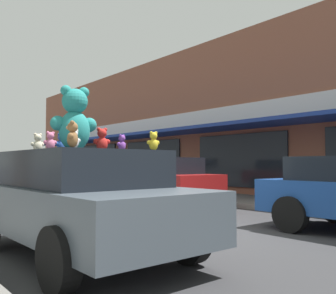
{
  "coord_description": "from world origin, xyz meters",
  "views": [
    {
      "loc": [
        -4.71,
        -5.31,
        1.27
      ],
      "look_at": [
        0.32,
        0.78,
        1.63
      ],
      "focal_mm": 40.0,
      "sensor_mm": 36.0,
      "label": 1
    }
  ],
  "objects_px": {
    "teddy_bear_giant": "(75,120)",
    "teddy_bear_brown": "(72,135)",
    "plush_art_car": "(81,200)",
    "teddy_bear_white": "(74,139)",
    "teddy_bear_pink": "(50,141)",
    "parked_car_far_right": "(60,173)",
    "teddy_bear_black": "(67,144)",
    "teddy_bear_blue": "(61,143)",
    "teddy_bear_red": "(102,140)",
    "parked_car_far_center": "(153,179)",
    "teddy_bear_purple": "(122,143)",
    "teddy_bear_yellow": "(153,141)",
    "teddy_bear_cream": "(38,143)"
  },
  "relations": [
    {
      "from": "teddy_bear_giant",
      "to": "teddy_bear_brown",
      "type": "relative_size",
      "value": 3.05
    },
    {
      "from": "plush_art_car",
      "to": "teddy_bear_white",
      "type": "distance_m",
      "value": 1.2
    },
    {
      "from": "teddy_bear_pink",
      "to": "teddy_bear_giant",
      "type": "bearing_deg",
      "value": -165.48
    },
    {
      "from": "plush_art_car",
      "to": "parked_car_far_right",
      "type": "xyz_separation_m",
      "value": [
        4.69,
        11.5,
        0.07
      ]
    },
    {
      "from": "teddy_bear_black",
      "to": "parked_car_far_right",
      "type": "height_order",
      "value": "teddy_bear_black"
    },
    {
      "from": "plush_art_car",
      "to": "teddy_bear_blue",
      "type": "distance_m",
      "value": 0.9
    },
    {
      "from": "plush_art_car",
      "to": "teddy_bear_red",
      "type": "distance_m",
      "value": 0.89
    },
    {
      "from": "plush_art_car",
      "to": "teddy_bear_black",
      "type": "distance_m",
      "value": 1.19
    },
    {
      "from": "teddy_bear_white",
      "to": "parked_car_far_center",
      "type": "distance_m",
      "value": 7.44
    },
    {
      "from": "teddy_bear_purple",
      "to": "teddy_bear_red",
      "type": "height_order",
      "value": "teddy_bear_red"
    },
    {
      "from": "plush_art_car",
      "to": "teddy_bear_red",
      "type": "relative_size",
      "value": 11.73
    },
    {
      "from": "teddy_bear_white",
      "to": "teddy_bear_pink",
      "type": "bearing_deg",
      "value": -86.06
    },
    {
      "from": "teddy_bear_red",
      "to": "teddy_bear_blue",
      "type": "bearing_deg",
      "value": -36.22
    },
    {
      "from": "plush_art_car",
      "to": "parked_car_far_center",
      "type": "relative_size",
      "value": 0.88
    },
    {
      "from": "teddy_bear_pink",
      "to": "parked_car_far_center",
      "type": "xyz_separation_m",
      "value": [
        5.19,
        4.67,
        -0.76
      ]
    },
    {
      "from": "teddy_bear_purple",
      "to": "parked_car_far_right",
      "type": "bearing_deg",
      "value": -130.13
    },
    {
      "from": "teddy_bear_brown",
      "to": "teddy_bear_yellow",
      "type": "bearing_deg",
      "value": 130.57
    },
    {
      "from": "teddy_bear_white",
      "to": "teddy_bear_pink",
      "type": "relative_size",
      "value": 0.94
    },
    {
      "from": "teddy_bear_black",
      "to": "teddy_bear_yellow",
      "type": "bearing_deg",
      "value": 157.65
    },
    {
      "from": "teddy_bear_blue",
      "to": "parked_car_far_center",
      "type": "relative_size",
      "value": 0.06
    },
    {
      "from": "teddy_bear_blue",
      "to": "teddy_bear_yellow",
      "type": "bearing_deg",
      "value": 111.77
    },
    {
      "from": "teddy_bear_black",
      "to": "teddy_bear_brown",
      "type": "bearing_deg",
      "value": 120.55
    },
    {
      "from": "teddy_bear_white",
      "to": "parked_car_far_right",
      "type": "xyz_separation_m",
      "value": [
        5.17,
        12.28,
        -0.71
      ]
    },
    {
      "from": "teddy_bear_pink",
      "to": "parked_car_far_right",
      "type": "xyz_separation_m",
      "value": [
        5.19,
        11.65,
        -0.71
      ]
    },
    {
      "from": "teddy_bear_brown",
      "to": "teddy_bear_giant",
      "type": "bearing_deg",
      "value": -173.28
    },
    {
      "from": "teddy_bear_pink",
      "to": "parked_car_far_center",
      "type": "distance_m",
      "value": 7.02
    },
    {
      "from": "teddy_bear_black",
      "to": "teddy_bear_pink",
      "type": "bearing_deg",
      "value": 109.1
    },
    {
      "from": "plush_art_car",
      "to": "parked_car_far_right",
      "type": "height_order",
      "value": "parked_car_far_right"
    },
    {
      "from": "parked_car_far_center",
      "to": "teddy_bear_blue",
      "type": "bearing_deg",
      "value": -139.3
    },
    {
      "from": "teddy_bear_blue",
      "to": "teddy_bear_pink",
      "type": "height_order",
      "value": "teddy_bear_blue"
    },
    {
      "from": "teddy_bear_yellow",
      "to": "parked_car_far_right",
      "type": "xyz_separation_m",
      "value": [
        4.08,
        12.36,
        -0.72
      ]
    },
    {
      "from": "teddy_bear_brown",
      "to": "teddy_bear_pink",
      "type": "height_order",
      "value": "teddy_bear_brown"
    },
    {
      "from": "plush_art_car",
      "to": "teddy_bear_pink",
      "type": "distance_m",
      "value": 0.94
    },
    {
      "from": "teddy_bear_brown",
      "to": "teddy_bear_yellow",
      "type": "xyz_separation_m",
      "value": [
        1.22,
        0.16,
        -0.02
      ]
    },
    {
      "from": "teddy_bear_black",
      "to": "teddy_bear_brown",
      "type": "relative_size",
      "value": 1.0
    },
    {
      "from": "teddy_bear_brown",
      "to": "parked_car_far_right",
      "type": "distance_m",
      "value": 13.61
    },
    {
      "from": "plush_art_car",
      "to": "teddy_bear_yellow",
      "type": "relative_size",
      "value": 15.8
    },
    {
      "from": "teddy_bear_red",
      "to": "parked_car_far_right",
      "type": "distance_m",
      "value": 12.4
    },
    {
      "from": "teddy_bear_black",
      "to": "teddy_bear_brown",
      "type": "height_order",
      "value": "same"
    },
    {
      "from": "teddy_bear_cream",
      "to": "teddy_bear_brown",
      "type": "bearing_deg",
      "value": 76.49
    },
    {
      "from": "plush_art_car",
      "to": "teddy_bear_yellow",
      "type": "distance_m",
      "value": 1.31
    },
    {
      "from": "teddy_bear_blue",
      "to": "parked_car_far_center",
      "type": "xyz_separation_m",
      "value": [
        4.81,
        4.13,
        -0.77
      ]
    },
    {
      "from": "teddy_bear_giant",
      "to": "teddy_bear_yellow",
      "type": "height_order",
      "value": "teddy_bear_giant"
    },
    {
      "from": "teddy_bear_blue",
      "to": "teddy_bear_pink",
      "type": "bearing_deg",
      "value": 45.83
    },
    {
      "from": "teddy_bear_purple",
      "to": "parked_car_far_right",
      "type": "distance_m",
      "value": 12.61
    },
    {
      "from": "teddy_bear_purple",
      "to": "teddy_bear_white",
      "type": "distance_m",
      "value": 1.01
    },
    {
      "from": "teddy_bear_giant",
      "to": "parked_car_far_center",
      "type": "distance_m",
      "value": 6.73
    },
    {
      "from": "teddy_bear_giant",
      "to": "teddy_bear_brown",
      "type": "bearing_deg",
      "value": 71.15
    },
    {
      "from": "teddy_bear_giant",
      "to": "teddy_bear_blue",
      "type": "bearing_deg",
      "value": -83.24
    },
    {
      "from": "teddy_bear_black",
      "to": "parked_car_far_right",
      "type": "relative_size",
      "value": 0.06
    }
  ]
}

